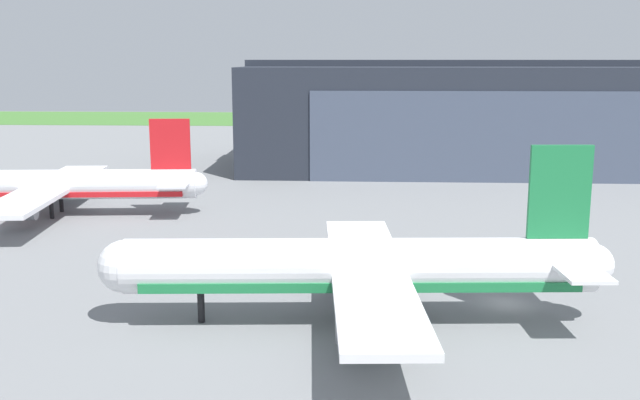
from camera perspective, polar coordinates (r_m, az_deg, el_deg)
ground_plane at (r=63.78m, az=14.43°, el=-7.95°), size 440.00×440.00×0.00m
grass_field_strip at (r=249.87m, az=5.82°, el=6.36°), size 440.00×56.00×0.08m
maintenance_hangar at (r=144.08m, az=16.33°, el=6.35°), size 108.08×38.66×20.14m
airliner_near_left at (r=56.69m, az=2.98°, el=-5.34°), size 40.14×33.62×13.99m
airliner_far_left at (r=101.96m, az=-20.98°, el=1.06°), size 43.47×37.02×12.70m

